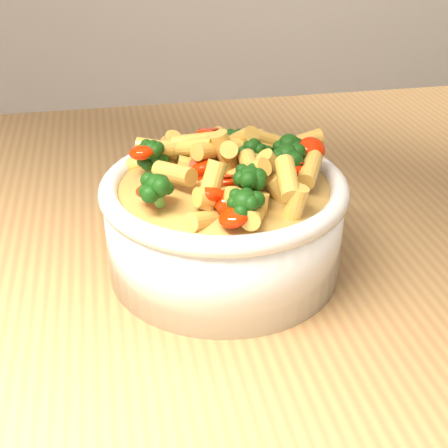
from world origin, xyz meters
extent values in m
cube|color=#A88048|center=(0.00, 0.00, 0.88)|extent=(1.20, 0.80, 0.04)
cylinder|color=silver|center=(-0.12, -0.08, 0.94)|extent=(0.21, 0.21, 0.08)
ellipsoid|color=silver|center=(-0.12, -0.08, 0.92)|extent=(0.19, 0.19, 0.03)
torus|color=silver|center=(-0.12, -0.08, 0.98)|extent=(0.22, 0.22, 0.02)
ellipsoid|color=gold|center=(-0.12, -0.08, 0.98)|extent=(0.19, 0.19, 0.02)
camera|label=1|loc=(-0.21, -0.56, 1.23)|focal=50.00mm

